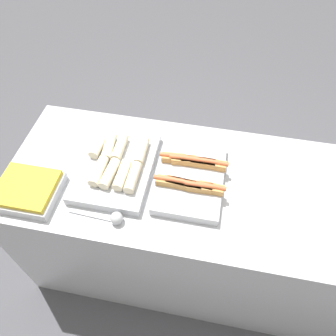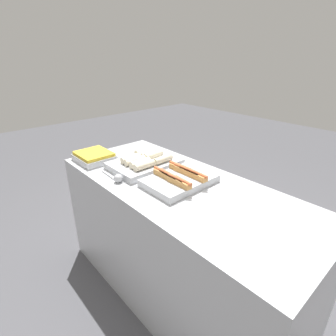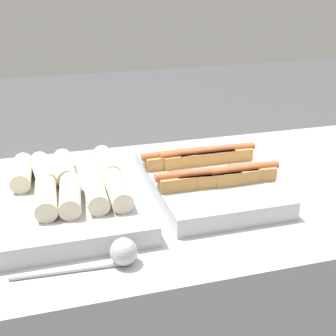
{
  "view_description": "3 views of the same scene",
  "coord_description": "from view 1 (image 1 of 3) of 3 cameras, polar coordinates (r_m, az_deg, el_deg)",
  "views": [
    {
      "loc": [
        0.07,
        -0.96,
        2.26
      ],
      "look_at": [
        -0.11,
        0.0,
        1.01
      ],
      "focal_mm": 35.0,
      "sensor_mm": 36.0,
      "label": 1
    },
    {
      "loc": [
        1.1,
        -1.09,
        1.73
      ],
      "look_at": [
        -0.11,
        0.0,
        1.01
      ],
      "focal_mm": 28.0,
      "sensor_mm": 36.0,
      "label": 2
    },
    {
      "loc": [
        -0.43,
        -1.11,
        1.52
      ],
      "look_at": [
        -0.11,
        0.0,
        1.01
      ],
      "focal_mm": 50.0,
      "sensor_mm": 36.0,
      "label": 3
    }
  ],
  "objects": [
    {
      "name": "ground_plane",
      "position": [
        2.46,
        2.72,
        -15.23
      ],
      "size": [
        12.0,
        12.0,
        0.0
      ],
      "primitive_type": "plane",
      "color": "#4C4C51"
    },
    {
      "name": "counter",
      "position": [
        2.03,
        3.21,
        -10.07
      ],
      "size": [
        1.89,
        0.8,
        0.93
      ],
      "color": "#B7BABF",
      "rests_on": "ground_plane"
    },
    {
      "name": "tray_hotdogs",
      "position": [
        1.61,
        4.04,
        -1.54
      ],
      "size": [
        0.35,
        0.46,
        0.1
      ],
      "color": "#B7BABF",
      "rests_on": "counter"
    },
    {
      "name": "tray_wraps",
      "position": [
        1.67,
        -8.98,
        0.51
      ],
      "size": [
        0.36,
        0.5,
        0.1
      ],
      "color": "#B7BABF",
      "rests_on": "counter"
    },
    {
      "name": "tray_side_front",
      "position": [
        1.7,
        -23.27,
        -3.55
      ],
      "size": [
        0.29,
        0.26,
        0.07
      ],
      "color": "#B7BABF",
      "rests_on": "counter"
    },
    {
      "name": "serving_spoon_near",
      "position": [
        1.51,
        -9.36,
        -8.59
      ],
      "size": [
        0.27,
        0.06,
        0.06
      ],
      "color": "#B2B5BA",
      "rests_on": "counter"
    }
  ]
}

